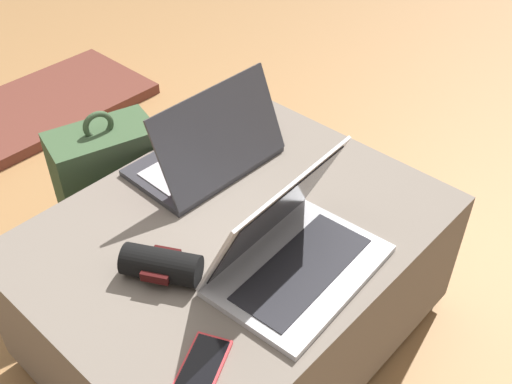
# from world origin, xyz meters

# --- Properties ---
(ground_plane) EXTENTS (14.00, 14.00, 0.00)m
(ground_plane) POSITION_xyz_m (0.00, 0.00, 0.00)
(ground_plane) COLOR #9E7042
(ottoman) EXTENTS (0.95, 0.74, 0.41)m
(ottoman) POSITION_xyz_m (0.00, 0.00, 0.21)
(ottoman) COLOR #3D3832
(ottoman) RESTS_ON ground_plane
(laptop_near) EXTENTS (0.39, 0.28, 0.25)m
(laptop_near) POSITION_xyz_m (-0.01, -0.18, 0.46)
(laptop_near) COLOR #B7B7BC
(laptop_near) RESTS_ON ottoman
(laptop_far) EXTENTS (0.38, 0.25, 0.23)m
(laptop_far) POSITION_xyz_m (0.12, 0.20, 0.46)
(laptop_far) COLOR #333338
(laptop_far) RESTS_ON ottoman
(cell_phone) EXTENTS (0.15, 0.12, 0.01)m
(cell_phone) POSITION_xyz_m (-0.32, -0.23, 0.42)
(cell_phone) COLOR red
(cell_phone) RESTS_ON ottoman
(backpack) EXTENTS (0.32, 0.27, 0.52)m
(backpack) POSITION_xyz_m (-0.01, 0.50, 0.22)
(backpack) COLOR #385133
(backpack) RESTS_ON ground_plane
(wrist_brace) EXTENTS (0.14, 0.18, 0.07)m
(wrist_brace) POSITION_xyz_m (-0.22, 0.00, 0.45)
(wrist_brace) COLOR black
(wrist_brace) RESTS_ON ottoman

